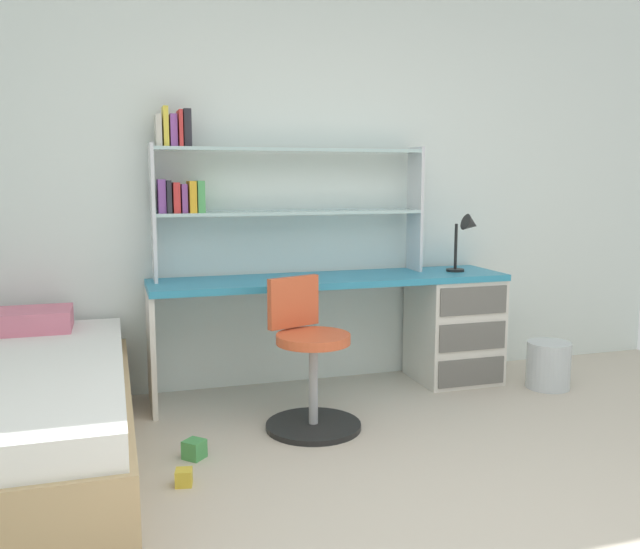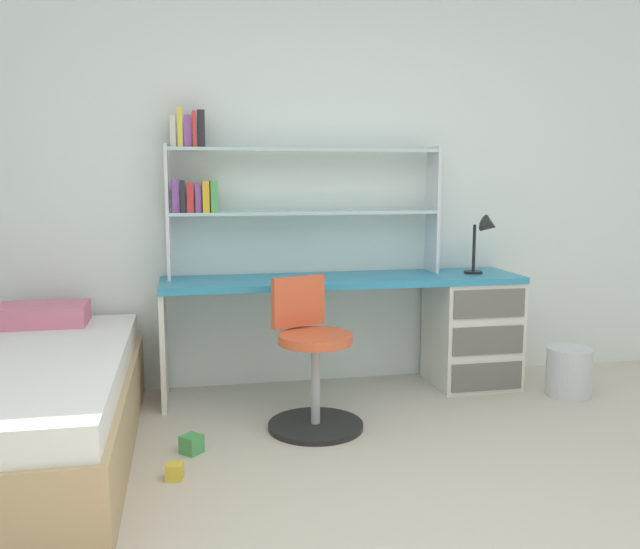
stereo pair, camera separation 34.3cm
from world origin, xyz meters
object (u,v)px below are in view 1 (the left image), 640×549
Objects in this scene: bookshelf_hutch at (253,184)px; toy_block_green_3 at (194,449)px; desk_lamp at (467,233)px; bed_platform at (9,421)px; swivel_chair at (310,369)px; toy_block_yellow_0 at (184,477)px; waste_bin at (548,365)px; desk at (420,320)px.

toy_block_green_3 is (-0.50, -0.95, -1.27)m from bookshelf_hutch.
desk_lamp is 2.90m from bed_platform.
toy_block_green_3 is at bearing -160.25° from swivel_chair.
waste_bin is at bearing 16.88° from toy_block_yellow_0.
desk_lamp reaches higher than swivel_chair.
swivel_chair is at bearing -77.89° from bookshelf_hutch.
desk is 24.82× the size of toy_block_green_3.
bookshelf_hutch is 0.85× the size of bed_platform.
bed_platform reaches higher than waste_bin.
desk reaches higher than toy_block_yellow_0.
desk_lamp is at bearing 27.98° from toy_block_yellow_0.
bookshelf_hutch reaches higher than swivel_chair.
toy_block_green_3 is (-2.33, -0.45, -0.11)m from waste_bin.
desk is 0.87m from waste_bin.
bookshelf_hutch is 1.23m from swivel_chair.
desk_lamp reaches higher than desk.
bed_platform is (-1.48, -0.17, -0.07)m from swivel_chair.
waste_bin is at bearing -25.29° from desk.
swivel_chair is (0.15, -0.71, -0.99)m from bookshelf_hutch.
swivel_chair is 11.13× the size of toy_block_yellow_0.
desk is 30.77× the size of toy_block_yellow_0.
toy_block_green_3 is (-1.58, -0.81, -0.38)m from desk.
swivel_chair reaches higher than toy_block_yellow_0.
swivel_chair is 1.49m from bed_platform.
desk_lamp is at bearing 22.03° from toy_block_green_3.
swivel_chair is (-0.93, -0.57, -0.09)m from desk.
bookshelf_hutch is 2.11× the size of swivel_chair.
waste_bin is at bearing 7.31° from swivel_chair.
toy_block_yellow_0 is (-2.41, -0.73, -0.11)m from waste_bin.
waste_bin is (0.75, -0.35, -0.27)m from desk.
bookshelf_hutch reaches higher than waste_bin.
bed_platform is at bearing -162.99° from desk.
swivel_chair is at bearing 35.11° from toy_block_yellow_0.
toy_block_yellow_0 is (-0.58, -1.23, -1.28)m from bookshelf_hutch.
desk_lamp is 2.25m from toy_block_green_3.
toy_block_green_3 is (0.82, -0.07, -0.21)m from bed_platform.
desk_lamp reaches higher than waste_bin.
desk_lamp reaches higher than toy_block_yellow_0.
toy_block_green_3 is at bearing 74.28° from toy_block_yellow_0.
swivel_chair is at bearing -156.78° from desk_lamp.
toy_block_green_3 reaches higher than toy_block_yellow_0.
swivel_chair reaches higher than desk.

